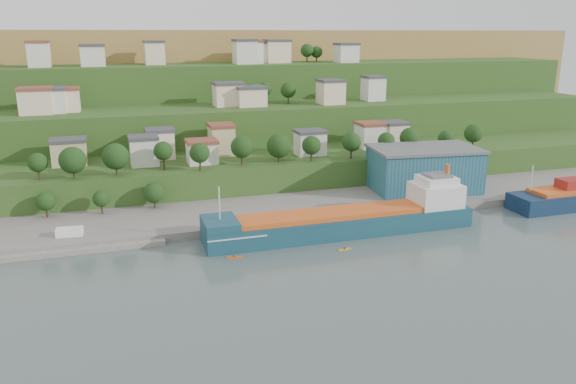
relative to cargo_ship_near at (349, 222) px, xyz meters
name	(u,v)px	position (x,y,z in m)	size (l,w,h in m)	color
ground	(329,249)	(-8.56, -8.32, -2.74)	(500.00, 500.00, 0.00)	#445351
quay	(358,206)	(11.44, 19.68, -2.74)	(220.00, 26.00, 4.00)	slate
pebble_beach	(75,242)	(-63.56, 13.68, -2.74)	(40.00, 18.00, 2.40)	slate
hillside	(205,130)	(-8.59, 160.38, -2.65)	(360.00, 210.64, 96.00)	#284719
cargo_ship_near	(349,222)	(0.00, 0.00, 0.00)	(66.65, 10.79, 17.13)	navy
warehouse	(424,169)	(33.59, 22.68, 5.70)	(33.04, 22.56, 12.80)	navy
caravan	(70,233)	(-64.35, 12.50, -0.18)	(5.83, 2.43, 2.72)	white
dinghy	(114,234)	(-54.59, 11.48, -1.15)	(3.83, 1.44, 0.77)	silver
kayak_orange	(235,256)	(-30.05, -7.00, -2.48)	(3.47, 1.56, 0.86)	#FF5A16
kayak_yellow	(345,249)	(-5.48, -10.02, -2.51)	(3.09, 0.77, 0.76)	orange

